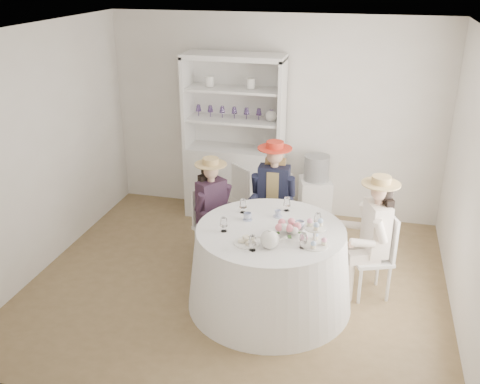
# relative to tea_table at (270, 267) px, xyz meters

# --- Properties ---
(ground) EXTENTS (4.50, 4.50, 0.00)m
(ground) POSITION_rel_tea_table_xyz_m (-0.41, 0.28, -0.42)
(ground) COLOR brown
(ground) RESTS_ON ground
(ceiling) EXTENTS (4.50, 4.50, 0.00)m
(ceiling) POSITION_rel_tea_table_xyz_m (-0.41, 0.28, 2.28)
(ceiling) COLOR white
(ceiling) RESTS_ON wall_back
(wall_back) EXTENTS (4.50, 0.00, 4.50)m
(wall_back) POSITION_rel_tea_table_xyz_m (-0.41, 2.28, 0.93)
(wall_back) COLOR silver
(wall_back) RESTS_ON ground
(wall_front) EXTENTS (4.50, 0.00, 4.50)m
(wall_front) POSITION_rel_tea_table_xyz_m (-0.41, -1.72, 0.93)
(wall_front) COLOR silver
(wall_front) RESTS_ON ground
(wall_left) EXTENTS (0.00, 4.50, 4.50)m
(wall_left) POSITION_rel_tea_table_xyz_m (-2.66, 0.28, 0.93)
(wall_left) COLOR silver
(wall_left) RESTS_ON ground
(wall_right) EXTENTS (0.00, 4.50, 4.50)m
(wall_right) POSITION_rel_tea_table_xyz_m (1.84, 0.28, 0.93)
(wall_right) COLOR silver
(wall_right) RESTS_ON ground
(tea_table) EXTENTS (1.69, 1.69, 0.85)m
(tea_table) POSITION_rel_tea_table_xyz_m (0.00, 0.00, 0.00)
(tea_table) COLOR white
(tea_table) RESTS_ON ground
(hutch) EXTENTS (1.43, 0.80, 2.22)m
(hutch) POSITION_rel_tea_table_xyz_m (-0.89, 2.00, 0.37)
(hutch) COLOR silver
(hutch) RESTS_ON ground
(side_table) EXTENTS (0.49, 0.49, 0.62)m
(side_table) POSITION_rel_tea_table_xyz_m (0.22, 1.99, -0.11)
(side_table) COLOR silver
(side_table) RESTS_ON ground
(hatbox) EXTENTS (0.35, 0.35, 0.33)m
(hatbox) POSITION_rel_tea_table_xyz_m (0.22, 1.99, 0.36)
(hatbox) COLOR black
(hatbox) RESTS_ON side_table
(guest_left) EXTENTS (0.55, 0.52, 1.28)m
(guest_left) POSITION_rel_tea_table_xyz_m (-0.81, 0.70, 0.30)
(guest_left) COLOR silver
(guest_left) RESTS_ON ground
(guest_mid) EXTENTS (0.51, 0.53, 1.41)m
(guest_mid) POSITION_rel_tea_table_xyz_m (-0.17, 1.06, 0.37)
(guest_mid) COLOR silver
(guest_mid) RESTS_ON ground
(guest_right) EXTENTS (0.56, 0.51, 1.35)m
(guest_right) POSITION_rel_tea_table_xyz_m (0.99, 0.40, 0.34)
(guest_right) COLOR silver
(guest_right) RESTS_ON ground
(spare_chair) EXTENTS (0.54, 0.54, 0.92)m
(spare_chair) POSITION_rel_tea_table_xyz_m (-0.60, 1.52, 0.07)
(spare_chair) COLOR silver
(spare_chair) RESTS_ON ground
(teacup_a) EXTENTS (0.10, 0.10, 0.07)m
(teacup_a) POSITION_rel_tea_table_xyz_m (-0.27, 0.14, 0.46)
(teacup_a) COLOR white
(teacup_a) RESTS_ON tea_table
(teacup_b) EXTENTS (0.09, 0.09, 0.07)m
(teacup_b) POSITION_rel_tea_table_xyz_m (0.02, 0.29, 0.46)
(teacup_b) COLOR white
(teacup_b) RESTS_ON tea_table
(teacup_c) EXTENTS (0.12, 0.12, 0.08)m
(teacup_c) POSITION_rel_tea_table_xyz_m (0.27, 0.07, 0.47)
(teacup_c) COLOR white
(teacup_c) RESTS_ON tea_table
(flower_bowl) EXTENTS (0.23, 0.23, 0.06)m
(flower_bowl) POSITION_rel_tea_table_xyz_m (0.23, -0.00, 0.46)
(flower_bowl) COLOR white
(flower_bowl) RESTS_ON tea_table
(flower_arrangement) EXTENTS (0.20, 0.20, 0.07)m
(flower_arrangement) POSITION_rel_tea_table_xyz_m (0.18, -0.10, 0.52)
(flower_arrangement) COLOR pink
(flower_arrangement) RESTS_ON tea_table
(table_teapot) EXTENTS (0.25, 0.18, 0.19)m
(table_teapot) POSITION_rel_tea_table_xyz_m (0.06, -0.36, 0.51)
(table_teapot) COLOR white
(table_teapot) RESTS_ON tea_table
(sandwich_plate) EXTENTS (0.25, 0.25, 0.05)m
(sandwich_plate) POSITION_rel_tea_table_xyz_m (-0.16, -0.34, 0.44)
(sandwich_plate) COLOR white
(sandwich_plate) RESTS_ON tea_table
(cupcake_stand) EXTENTS (0.27, 0.27, 0.25)m
(cupcake_stand) POSITION_rel_tea_table_xyz_m (0.45, -0.22, 0.52)
(cupcake_stand) COLOR white
(cupcake_stand) RESTS_ON tea_table
(stemware_set) EXTENTS (0.96, 1.00, 0.15)m
(stemware_set) POSITION_rel_tea_table_xyz_m (-0.00, -0.00, 0.50)
(stemware_set) COLOR white
(stemware_set) RESTS_ON tea_table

